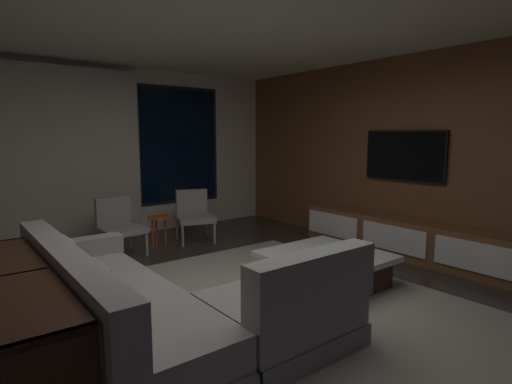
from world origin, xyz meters
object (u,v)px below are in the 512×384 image
at_px(side_stool, 159,222).
at_px(media_console, 406,239).
at_px(accent_chair_by_curtain, 118,223).
at_px(sectional_couch, 159,310).
at_px(console_table_behind_couch, 20,321).
at_px(book_stack_on_coffee_table, 328,250).
at_px(mounted_tv, 404,156).
at_px(coffee_table, 325,269).
at_px(accent_chair_near_window, 194,213).

distance_m(side_stool, media_console, 3.45).
relative_size(accent_chair_by_curtain, side_stool, 1.70).
distance_m(sectional_couch, side_stool, 2.91).
height_order(accent_chair_by_curtain, console_table_behind_couch, accent_chair_by_curtain).
distance_m(book_stack_on_coffee_table, mounted_tv, 2.05).
xyz_separation_m(book_stack_on_coffee_table, side_stool, (-0.76, 2.58, -0.03)).
distance_m(sectional_couch, coffee_table, 1.98).
bearing_deg(mounted_tv, media_console, -132.45).
height_order(sectional_couch, media_console, sectional_couch).
bearing_deg(sectional_couch, mounted_tv, 5.04).
xyz_separation_m(accent_chair_by_curtain, media_console, (2.96, -2.51, -0.18)).
distance_m(sectional_couch, console_table_behind_couch, 0.93).
bearing_deg(console_table_behind_couch, sectional_couch, -8.08).
xyz_separation_m(coffee_table, accent_chair_near_window, (-0.15, 2.59, 0.25)).
distance_m(mounted_tv, console_table_behind_couch, 4.78).
distance_m(coffee_table, book_stack_on_coffee_table, 0.22).
bearing_deg(book_stack_on_coffee_table, mounted_tv, 8.54).
height_order(media_console, console_table_behind_couch, console_table_behind_couch).
height_order(sectional_couch, console_table_behind_couch, sectional_couch).
distance_m(coffee_table, accent_chair_near_window, 2.61).
bearing_deg(mounted_tv, accent_chair_near_window, 129.68).
xyz_separation_m(media_console, mounted_tv, (0.18, 0.20, 1.10)).
relative_size(sectional_couch, console_table_behind_couch, 1.19).
bearing_deg(mounted_tv, coffee_table, -172.13).
bearing_deg(accent_chair_by_curtain, coffee_table, -62.35).
height_order(mounted_tv, console_table_behind_couch, mounted_tv).
xyz_separation_m(book_stack_on_coffee_table, media_console, (1.61, 0.07, -0.15)).
height_order(book_stack_on_coffee_table, console_table_behind_couch, console_table_behind_couch).
height_order(coffee_table, media_console, media_console).
bearing_deg(accent_chair_near_window, console_table_behind_couch, -137.02).
height_order(sectional_couch, accent_chair_by_curtain, sectional_couch).
relative_size(book_stack_on_coffee_table, media_console, 0.09).
xyz_separation_m(mounted_tv, console_table_behind_couch, (-4.68, -0.20, -0.93)).
height_order(accent_chair_near_window, side_stool, accent_chair_near_window).
relative_size(sectional_couch, accent_chair_by_curtain, 3.21).
xyz_separation_m(coffee_table, console_table_behind_couch, (-2.89, 0.05, 0.23)).
xyz_separation_m(book_stack_on_coffee_table, accent_chair_near_window, (-0.15, 2.62, 0.03)).
bearing_deg(coffee_table, sectional_couch, -177.55).
bearing_deg(media_console, accent_chair_near_window, 124.76).
distance_m(accent_chair_near_window, accent_chair_by_curtain, 1.19).
bearing_deg(media_console, side_stool, 133.38).
bearing_deg(accent_chair_by_curtain, console_table_behind_couch, -121.56).
height_order(accent_chair_by_curtain, media_console, accent_chair_by_curtain).
xyz_separation_m(sectional_couch, side_stool, (1.22, 2.64, 0.08)).
relative_size(book_stack_on_coffee_table, accent_chair_by_curtain, 0.35).
relative_size(media_console, mounted_tv, 2.61).
xyz_separation_m(sectional_couch, accent_chair_by_curtain, (0.63, 2.65, 0.14)).
bearing_deg(side_stool, coffee_table, -73.53).
bearing_deg(mounted_tv, accent_chair_by_curtain, 143.60).
bearing_deg(book_stack_on_coffee_table, accent_chair_near_window, 93.35).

